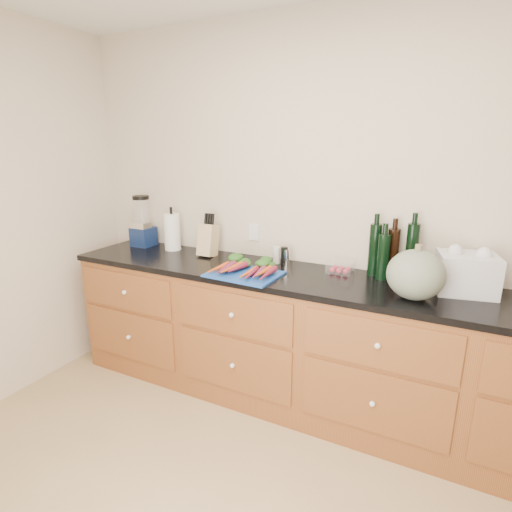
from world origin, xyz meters
The scene contains 15 objects.
wall_back centered at (0.00, 1.62, 1.30)m, with size 4.10×0.05×2.60m, color beige.
cabinets centered at (0.00, 1.30, 0.45)m, with size 3.60×0.64×0.90m.
countertop centered at (0.00, 1.30, 0.92)m, with size 3.64×0.62×0.04m, color black.
cutting_board centered at (-0.44, 1.14, 0.95)m, with size 0.45×0.34×0.01m, color #1848A2.
carrots centered at (-0.44, 1.19, 0.98)m, with size 0.43×0.32×0.06m.
squash centered at (0.58, 1.19, 1.08)m, with size 0.31×0.31×0.28m, color #5A6857.
blender_appliance centered at (-1.57, 1.46, 1.12)m, with size 0.16×0.16×0.42m.
paper_towel centered at (-1.26, 1.46, 1.09)m, with size 0.13×0.13×0.29m, color white.
knife_block centered at (-0.91, 1.44, 1.06)m, with size 0.12×0.12×0.24m, color #CEB878.
grinder_salt centered at (-0.36, 1.48, 1.00)m, with size 0.05×0.05×0.12m, color silver.
grinder_pepper centered at (-0.30, 1.48, 1.00)m, with size 0.05×0.05×0.12m, color black.
canister_chrome centered at (-0.29, 1.48, 1.00)m, with size 0.05×0.05×0.11m, color white.
tomato_box centered at (0.10, 1.47, 0.98)m, with size 0.17×0.13×0.08m, color white.
bottles centered at (0.41, 1.51, 1.10)m, with size 0.30×0.15×0.36m.
grocery_bag centered at (0.83, 1.42, 1.05)m, with size 0.31×0.25×0.23m, color white, non-canonical shape.
Camera 1 is at (0.72, -1.03, 1.76)m, focal length 28.00 mm.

